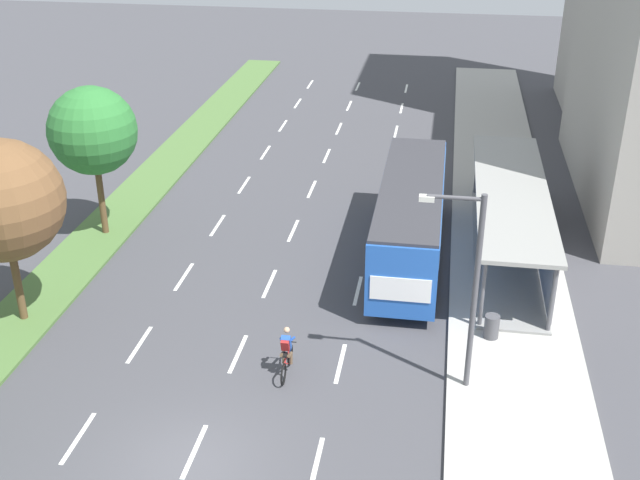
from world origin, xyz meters
TOP-DOWN VIEW (x-y plane):
  - ground_plane at (0.00, 0.00)m, footprint 140.00×140.00m
  - median_strip at (-8.30, 20.00)m, footprint 2.60×52.00m
  - sidewalk_right at (9.25, 20.00)m, footprint 4.50×52.00m
  - lane_divider_left at (-3.50, 17.73)m, footprint 0.14×46.47m
  - lane_divider_center at (0.00, 17.73)m, footprint 0.14×46.47m
  - lane_divider_right at (3.50, 17.73)m, footprint 0.14×46.47m
  - bus_shelter at (9.53, 14.40)m, footprint 2.90×13.14m
  - bus at (5.25, 13.44)m, footprint 2.54×11.29m
  - cyclist at (1.86, 4.61)m, footprint 0.46×1.82m
  - median_tree_second at (-8.18, 6.29)m, footprint 4.22×4.22m
  - median_tree_third at (-8.13, 13.57)m, footprint 3.73×3.73m
  - streetlight at (7.42, 4.76)m, footprint 1.91×0.24m
  - trash_bin at (8.45, 7.65)m, footprint 0.52×0.52m

SIDE VIEW (x-z plane):
  - ground_plane at x=0.00m, z-range 0.00..0.00m
  - lane_divider_left at x=-3.50m, z-range 0.00..0.01m
  - lane_divider_center at x=0.00m, z-range 0.00..0.01m
  - lane_divider_right at x=3.50m, z-range 0.00..0.01m
  - median_strip at x=-8.30m, z-range 0.00..0.12m
  - sidewalk_right at x=9.25m, z-range 0.00..0.15m
  - trash_bin at x=8.45m, z-range 0.15..1.00m
  - cyclist at x=1.86m, z-range -0.06..1.65m
  - bus_shelter at x=9.53m, z-range 0.44..3.30m
  - bus at x=5.25m, z-range 0.38..3.75m
  - streetlight at x=7.42m, z-range 0.64..7.14m
  - median_tree_second at x=-8.18m, z-range 1.36..8.09m
  - median_tree_third at x=-8.13m, z-range 1.52..8.06m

